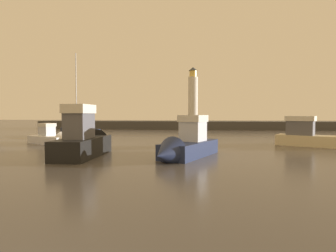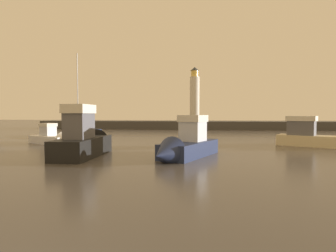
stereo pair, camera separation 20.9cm
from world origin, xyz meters
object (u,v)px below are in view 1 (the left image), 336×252
object	(u,v)px
sailboat_moored	(79,132)
motorboat_3	(184,146)
motorboat_1	(55,139)
motorboat_4	(87,140)
motorboat_2	(320,137)
lighthouse	(193,96)

from	to	relation	value
sailboat_moored	motorboat_3	bearing A→B (deg)	-46.54
motorboat_1	motorboat_4	distance (m)	9.04
sailboat_moored	motorboat_4	bearing A→B (deg)	-63.02
motorboat_3	motorboat_2	bearing A→B (deg)	34.23
motorboat_1	motorboat_2	size ratio (longest dim) A/B	0.84
lighthouse	motorboat_2	size ratio (longest dim) A/B	1.44
motorboat_3	sailboat_moored	size ratio (longest dim) A/B	0.68
lighthouse	motorboat_1	bearing A→B (deg)	-113.11
motorboat_1	motorboat_4	size ratio (longest dim) A/B	0.82
motorboat_3	motorboat_4	size ratio (longest dim) A/B	0.97
motorboat_3	sailboat_moored	world-z (taller)	sailboat_moored
motorboat_2	sailboat_moored	world-z (taller)	sailboat_moored
lighthouse	motorboat_4	bearing A→B (deg)	-100.29
lighthouse	motorboat_3	size ratio (longest dim) A/B	1.44
lighthouse	motorboat_1	xyz separation A→B (m)	(-12.96, -30.36, -6.29)
motorboat_1	motorboat_4	world-z (taller)	motorboat_4
lighthouse	motorboat_1	world-z (taller)	lighthouse
lighthouse	sailboat_moored	distance (m)	26.68
lighthouse	sailboat_moored	bearing A→B (deg)	-123.99
motorboat_1	motorboat_3	size ratio (longest dim) A/B	0.84
motorboat_1	motorboat_4	bearing A→B (deg)	-46.04
motorboat_4	motorboat_3	bearing A→B (deg)	-4.89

